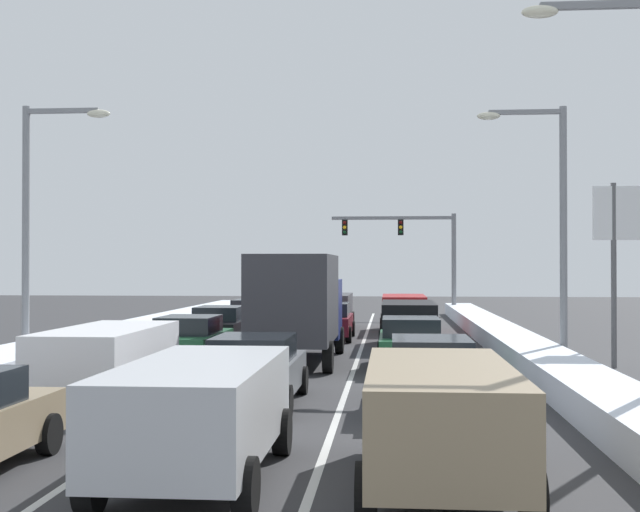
{
  "coord_description": "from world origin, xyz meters",
  "views": [
    {
      "loc": [
        2.76,
        -4.59,
        3.03
      ],
      "look_at": [
        -0.41,
        33.4,
        3.48
      ],
      "focal_mm": 47.25,
      "sensor_mm": 36.0,
      "label": 1
    }
  ],
  "objects_px": {
    "sedan_black_left_lane_fourth": "(221,326)",
    "suv_charcoal_center_lane_fifth": "(330,308)",
    "sedan_white_right_lane_second": "(431,373)",
    "sedan_red_left_lane_fifth": "(253,316)",
    "suv_white_left_lane_second": "(107,357)",
    "sedan_maroon_center_lane_fourth": "(329,321)",
    "sedan_gray_center_lane_second": "(254,370)",
    "suv_red_right_lane_fifth": "(404,310)",
    "street_lamp_right_near": "(640,168)",
    "suv_tan_right_lane_nearest": "(440,414)",
    "street_lamp_left_mid": "(38,210)",
    "suv_black_right_lane_fourth": "(408,320)",
    "sedan_green_right_lane_third": "(411,343)",
    "street_lamp_right_mid": "(551,210)",
    "box_truck_center_lane_third": "(298,302)",
    "traffic_light_gantry": "(415,242)",
    "sedan_green_left_lane_third": "(190,340)",
    "suv_silver_center_lane_nearest": "(199,408)"
  },
  "relations": [
    {
      "from": "suv_white_left_lane_second",
      "to": "suv_red_right_lane_fifth",
      "type": "bearing_deg",
      "value": 71.89
    },
    {
      "from": "traffic_light_gantry",
      "to": "street_lamp_left_mid",
      "type": "distance_m",
      "value": 29.68
    },
    {
      "from": "sedan_white_right_lane_second",
      "to": "sedan_gray_center_lane_second",
      "type": "xyz_separation_m",
      "value": [
        -3.81,
        0.19,
        0.0
      ]
    },
    {
      "from": "sedan_maroon_center_lane_fourth",
      "to": "suv_charcoal_center_lane_fifth",
      "type": "distance_m",
      "value": 5.97
    },
    {
      "from": "sedan_white_right_lane_second",
      "to": "sedan_gray_center_lane_second",
      "type": "relative_size",
      "value": 1.0
    },
    {
      "from": "traffic_light_gantry",
      "to": "sedan_maroon_center_lane_fourth",
      "type": "bearing_deg",
      "value": -103.51
    },
    {
      "from": "suv_white_left_lane_second",
      "to": "street_lamp_right_mid",
      "type": "relative_size",
      "value": 0.63
    },
    {
      "from": "suv_white_left_lane_second",
      "to": "sedan_maroon_center_lane_fourth",
      "type": "bearing_deg",
      "value": 77.38
    },
    {
      "from": "sedan_black_left_lane_fourth",
      "to": "street_lamp_right_mid",
      "type": "height_order",
      "value": "street_lamp_right_mid"
    },
    {
      "from": "sedan_green_right_lane_third",
      "to": "suv_white_left_lane_second",
      "type": "height_order",
      "value": "suv_white_left_lane_second"
    },
    {
      "from": "suv_tan_right_lane_nearest",
      "to": "suv_white_left_lane_second",
      "type": "relative_size",
      "value": 1.0
    },
    {
      "from": "sedan_green_right_lane_third",
      "to": "sedan_gray_center_lane_second",
      "type": "distance_m",
      "value": 7.66
    },
    {
      "from": "sedan_white_right_lane_second",
      "to": "sedan_red_left_lane_fifth",
      "type": "xyz_separation_m",
      "value": [
        -7.07,
        19.81,
        0.0
      ]
    },
    {
      "from": "sedan_green_right_lane_third",
      "to": "box_truck_center_lane_third",
      "type": "height_order",
      "value": "box_truck_center_lane_third"
    },
    {
      "from": "sedan_green_right_lane_third",
      "to": "street_lamp_right_mid",
      "type": "xyz_separation_m",
      "value": [
        4.18,
        0.64,
        3.93
      ]
    },
    {
      "from": "suv_black_right_lane_fourth",
      "to": "sedan_black_left_lane_fourth",
      "type": "relative_size",
      "value": 1.09
    },
    {
      "from": "sedan_white_right_lane_second",
      "to": "traffic_light_gantry",
      "type": "bearing_deg",
      "value": 88.89
    },
    {
      "from": "sedan_gray_center_lane_second",
      "to": "sedan_white_right_lane_second",
      "type": "bearing_deg",
      "value": -2.86
    },
    {
      "from": "box_truck_center_lane_third",
      "to": "traffic_light_gantry",
      "type": "height_order",
      "value": "traffic_light_gantry"
    },
    {
      "from": "suv_red_right_lane_fifth",
      "to": "box_truck_center_lane_third",
      "type": "height_order",
      "value": "box_truck_center_lane_third"
    },
    {
      "from": "traffic_light_gantry",
      "to": "suv_white_left_lane_second",
      "type": "bearing_deg",
      "value": -103.07
    },
    {
      "from": "sedan_black_left_lane_fourth",
      "to": "suv_charcoal_center_lane_fifth",
      "type": "bearing_deg",
      "value": 69.3
    },
    {
      "from": "traffic_light_gantry",
      "to": "street_lamp_right_near",
      "type": "relative_size",
      "value": 0.93
    },
    {
      "from": "sedan_green_right_lane_third",
      "to": "street_lamp_left_mid",
      "type": "height_order",
      "value": "street_lamp_left_mid"
    },
    {
      "from": "box_truck_center_lane_third",
      "to": "street_lamp_left_mid",
      "type": "xyz_separation_m",
      "value": [
        -7.51,
        -2.01,
        2.78
      ]
    },
    {
      "from": "suv_tan_right_lane_nearest",
      "to": "traffic_light_gantry",
      "type": "distance_m",
      "value": 39.89
    },
    {
      "from": "suv_black_right_lane_fourth",
      "to": "street_lamp_left_mid",
      "type": "height_order",
      "value": "street_lamp_left_mid"
    },
    {
      "from": "sedan_green_right_lane_third",
      "to": "suv_charcoal_center_lane_fifth",
      "type": "height_order",
      "value": "suv_charcoal_center_lane_fifth"
    },
    {
      "from": "sedan_white_right_lane_second",
      "to": "sedan_green_right_lane_third",
      "type": "bearing_deg",
      "value": 92.13
    },
    {
      "from": "suv_charcoal_center_lane_fifth",
      "to": "street_lamp_right_mid",
      "type": "relative_size",
      "value": 0.63
    },
    {
      "from": "suv_charcoal_center_lane_fifth",
      "to": "suv_white_left_lane_second",
      "type": "bearing_deg",
      "value": -98.42
    },
    {
      "from": "suv_tan_right_lane_nearest",
      "to": "sedan_white_right_lane_second",
      "type": "bearing_deg",
      "value": 88.34
    },
    {
      "from": "suv_black_right_lane_fourth",
      "to": "suv_red_right_lane_fifth",
      "type": "bearing_deg",
      "value": 90.38
    },
    {
      "from": "street_lamp_left_mid",
      "to": "suv_tan_right_lane_nearest",
      "type": "bearing_deg",
      "value": -48.59
    },
    {
      "from": "suv_silver_center_lane_nearest",
      "to": "sedan_red_left_lane_fifth",
      "type": "xyz_separation_m",
      "value": [
        -3.52,
        26.11,
        -0.25
      ]
    },
    {
      "from": "suv_tan_right_lane_nearest",
      "to": "street_lamp_left_mid",
      "type": "relative_size",
      "value": 0.63
    },
    {
      "from": "sedan_maroon_center_lane_fourth",
      "to": "street_lamp_left_mid",
      "type": "distance_m",
      "value": 13.64
    },
    {
      "from": "sedan_green_left_lane_third",
      "to": "street_lamp_left_mid",
      "type": "bearing_deg",
      "value": -166.35
    },
    {
      "from": "sedan_black_left_lane_fourth",
      "to": "traffic_light_gantry",
      "type": "relative_size",
      "value": 0.6
    },
    {
      "from": "suv_silver_center_lane_nearest",
      "to": "traffic_light_gantry",
      "type": "relative_size",
      "value": 0.65
    },
    {
      "from": "street_lamp_left_mid",
      "to": "sedan_green_left_lane_third",
      "type": "bearing_deg",
      "value": 13.65
    },
    {
      "from": "street_lamp_right_mid",
      "to": "traffic_light_gantry",
      "type": "bearing_deg",
      "value": 97.28
    },
    {
      "from": "sedan_gray_center_lane_second",
      "to": "sedan_green_right_lane_third",
      "type": "bearing_deg",
      "value": 62.35
    },
    {
      "from": "suv_tan_right_lane_nearest",
      "to": "street_lamp_left_mid",
      "type": "bearing_deg",
      "value": 131.41
    },
    {
      "from": "suv_charcoal_center_lane_fifth",
      "to": "street_lamp_right_mid",
      "type": "distance_m",
      "value": 17.14
    },
    {
      "from": "sedan_white_right_lane_second",
      "to": "sedan_gray_center_lane_second",
      "type": "height_order",
      "value": "same"
    },
    {
      "from": "suv_black_right_lane_fourth",
      "to": "suv_red_right_lane_fifth",
      "type": "distance_m",
      "value": 7.25
    },
    {
      "from": "suv_tan_right_lane_nearest",
      "to": "traffic_light_gantry",
      "type": "height_order",
      "value": "traffic_light_gantry"
    },
    {
      "from": "suv_red_right_lane_fifth",
      "to": "street_lamp_right_near",
      "type": "bearing_deg",
      "value": -79.85
    },
    {
      "from": "suv_black_right_lane_fourth",
      "to": "suv_white_left_lane_second",
      "type": "xyz_separation_m",
      "value": [
        -6.88,
        -13.63,
        0.0
      ]
    }
  ]
}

